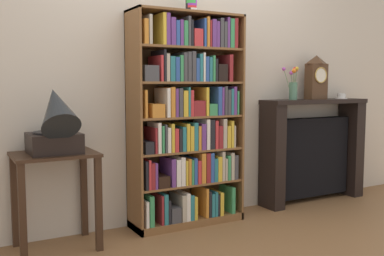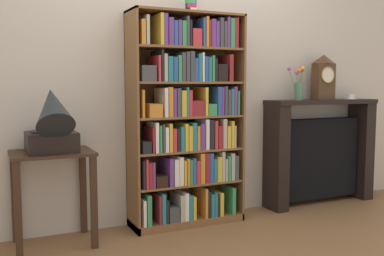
{
  "view_description": "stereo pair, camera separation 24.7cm",
  "coord_description": "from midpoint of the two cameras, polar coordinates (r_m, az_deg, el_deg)",
  "views": [
    {
      "loc": [
        -1.69,
        -3.05,
        1.14
      ],
      "look_at": [
        0.05,
        0.09,
        0.79
      ],
      "focal_mm": 41.55,
      "sensor_mm": 36.0,
      "label": 1
    },
    {
      "loc": [
        -1.47,
        -3.17,
        1.14
      ],
      "look_at": [
        0.05,
        0.09,
        0.79
      ],
      "focal_mm": 41.55,
      "sensor_mm": 36.0,
      "label": 2
    }
  ],
  "objects": [
    {
      "name": "side_table_left",
      "position": [
        3.25,
        -15.39,
        -6.0
      ],
      "size": [
        0.56,
        0.43,
        0.67
      ],
      "color": "#382316",
      "rests_on": "ground"
    },
    {
      "name": "teacup_with_saucer",
      "position": [
        4.65,
        21.14,
        3.77
      ],
      "size": [
        0.13,
        0.12,
        0.05
      ],
      "color": "white",
      "rests_on": "fireplace_mantel"
    },
    {
      "name": "flower_vase",
      "position": [
        4.23,
        15.19,
        5.29
      ],
      "size": [
        0.19,
        0.13,
        0.31
      ],
      "color": "#4C7A60",
      "rests_on": "fireplace_mantel"
    },
    {
      "name": "ground_plane",
      "position": [
        3.68,
        1.85,
        -12.61
      ],
      "size": [
        8.18,
        6.4,
        0.02
      ],
      "primitive_type": "cube",
      "color": "brown"
    },
    {
      "name": "gramophone",
      "position": [
        3.13,
        -15.36,
        0.74
      ],
      "size": [
        0.34,
        0.49,
        0.52
      ],
      "color": "black",
      "rests_on": "side_table_left"
    },
    {
      "name": "cup_stack",
      "position": [
        3.64,
        1.91,
        16.13
      ],
      "size": [
        0.09,
        0.09,
        0.2
      ],
      "color": "white",
      "rests_on": "bookshelf"
    },
    {
      "name": "bookshelf",
      "position": [
        3.58,
        1.4,
        0.53
      ],
      "size": [
        0.93,
        0.31,
        1.7
      ],
      "color": "brown",
      "rests_on": "ground"
    },
    {
      "name": "fireplace_mantel",
      "position": [
        4.46,
        17.53,
        -3.01
      ],
      "size": [
        1.15,
        0.28,
        1.0
      ],
      "color": "black",
      "rests_on": "ground"
    },
    {
      "name": "wall_back",
      "position": [
        3.83,
        2.35,
        8.01
      ],
      "size": [
        5.18,
        0.08,
        2.6
      ],
      "primitive_type": "cube",
      "color": "beige",
      "rests_on": "ground"
    },
    {
      "name": "mantel_clock",
      "position": [
        4.4,
        18.1,
        6.22
      ],
      "size": [
        0.2,
        0.12,
        0.42
      ],
      "color": "#472D1C",
      "rests_on": "fireplace_mantel"
    }
  ]
}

